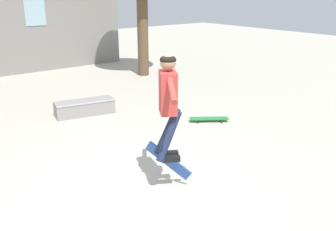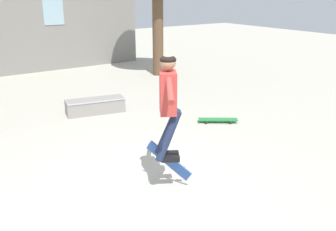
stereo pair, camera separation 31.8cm
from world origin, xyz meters
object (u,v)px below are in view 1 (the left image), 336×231
skater (168,98)px  skateboard_flipping (168,160)px  skateboard_resting (209,119)px  skate_ledge (85,107)px

skater → skateboard_flipping: size_ratio=2.25×
skater → skateboard_resting: skater is taller
skate_ledge → skateboard_resting: 2.88m
skate_ledge → skateboard_flipping: skateboard_flipping is taller
skate_ledge → skater: bearing=-86.8°
skateboard_flipping → skater: bearing=-72.7°
skate_ledge → skater: size_ratio=0.93×
skater → skateboard_flipping: 1.00m
skateboard_resting → skater: bearing=69.8°
skater → skateboard_flipping: skater is taller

